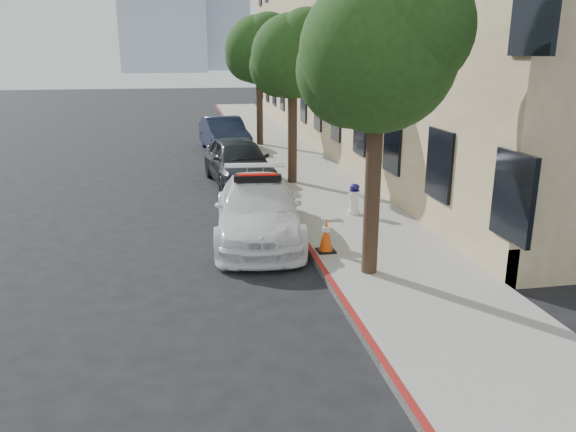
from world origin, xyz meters
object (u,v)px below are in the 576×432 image
Objects in this scene: police_car at (258,209)px; parked_car_mid at (238,161)px; fire_hydrant at (354,199)px; parked_car_far at (224,134)px; traffic_cone at (326,235)px.

parked_car_mid is at bearing 94.57° from police_car.
parked_car_far is at bearing 112.60° from fire_hydrant.
police_car reaches higher than traffic_cone.
traffic_cone is at bearing -87.76° from parked_car_mid.
parked_car_mid is 7.52m from traffic_cone.
police_car is at bearing -148.04° from fire_hydrant.
police_car is 6.83× the size of traffic_cone.
police_car is 12.41m from parked_car_far.
police_car is at bearing 127.95° from traffic_cone.
traffic_cone is (1.15, -7.43, -0.27)m from parked_car_mid.
parked_car_far reaches higher than traffic_cone.
police_car is at bearing -97.54° from parked_car_mid.
police_car is 1.11× the size of parked_car_far.
parked_car_mid is 6.24× the size of traffic_cone.
police_car is at bearing -97.91° from parked_car_far.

